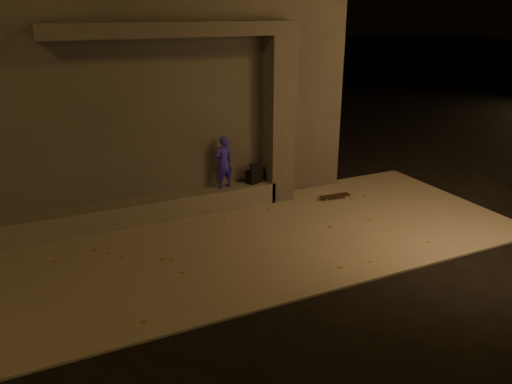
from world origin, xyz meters
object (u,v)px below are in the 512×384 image
column (279,120)px  skateboarder (224,162)px  backpack (254,175)px  skateboard (335,196)px

column → skateboarder: (-1.32, 0.00, -0.78)m
backpack → skateboard: size_ratio=0.64×
backpack → skateboard: 1.94m
backpack → column: bearing=-16.3°
backpack → skateboard: (1.74, -0.65, -0.55)m
skateboarder → backpack: bearing=168.5°
skateboarder → column: bearing=168.5°
skateboarder → backpack: 0.82m
column → skateboard: bearing=-29.6°
column → backpack: column is taller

